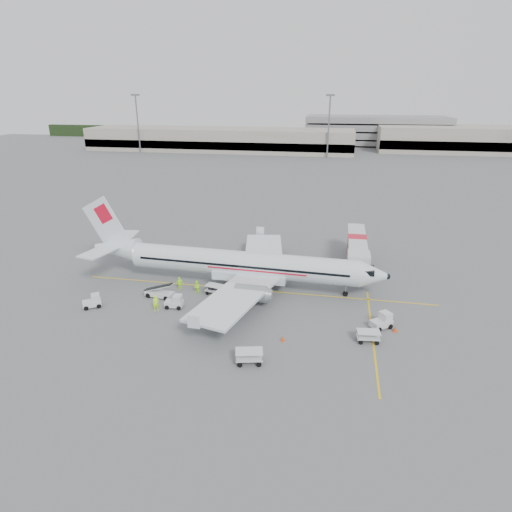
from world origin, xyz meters
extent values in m
plane|color=#56595B|center=(0.00, 0.00, 0.00)|extent=(360.00, 360.00, 0.00)
cube|color=yellow|center=(0.00, 0.00, 0.01)|extent=(44.00, 0.20, 0.01)
cube|color=yellow|center=(14.00, -8.00, 0.01)|extent=(0.20, 20.00, 0.01)
cone|color=#E3400D|center=(16.33, -6.98, 0.34)|extent=(0.41, 0.41, 0.68)
cone|color=#E3400D|center=(6.30, 10.91, 0.33)|extent=(0.41, 0.41, 0.67)
cone|color=#E3400D|center=(5.17, -10.89, 0.31)|extent=(0.38, 0.38, 0.62)
imported|color=#B2FF15|center=(-9.68, -7.35, 0.96)|extent=(0.84, 0.77, 1.92)
imported|color=#B2FF15|center=(-6.59, -2.11, 0.80)|extent=(0.98, 0.95, 1.59)
imported|color=#B2FF15|center=(-2.74, -7.60, 0.84)|extent=(0.70, 1.13, 1.68)
imported|color=#B2FF15|center=(-9.01, -1.50, 0.82)|extent=(1.04, 0.63, 1.65)
camera|label=1|loc=(9.43, -47.35, 23.17)|focal=30.00mm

